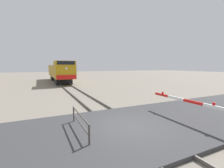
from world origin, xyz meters
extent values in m
plane|color=gray|center=(0.00, 0.00, 0.00)|extent=(160.00, 160.00, 0.00)
cube|color=#59544C|center=(-0.72, 0.00, 0.07)|extent=(0.08, 80.00, 0.15)
cube|color=#59544C|center=(0.72, 0.00, 0.07)|extent=(0.08, 80.00, 0.15)
cube|color=#38383A|center=(0.00, 0.00, 0.08)|extent=(36.00, 6.14, 0.17)
cube|color=black|center=(0.00, 21.01, 0.53)|extent=(2.55, 3.20, 1.05)
cube|color=black|center=(0.00, 29.78, 0.53)|extent=(2.55, 3.20, 1.05)
cube|color=#B28414|center=(0.00, 25.40, 2.12)|extent=(3.00, 15.95, 2.13)
cube|color=#B28414|center=(0.00, 19.01, 3.50)|extent=(2.94, 3.17, 0.64)
cube|color=black|center=(0.00, 17.39, 3.50)|extent=(2.55, 0.06, 0.51)
cube|color=red|center=(0.00, 17.38, 1.40)|extent=(2.85, 0.08, 0.64)
sphere|color=#F2EACC|center=(0.00, 17.37, 2.70)|extent=(0.36, 0.36, 0.36)
cube|color=white|center=(3.39, -2.03, 1.19)|extent=(0.10, 1.13, 0.14)
cube|color=red|center=(3.39, -0.90, 1.19)|extent=(0.10, 1.13, 0.14)
cube|color=white|center=(3.39, 0.23, 1.19)|extent=(0.10, 1.13, 0.14)
cube|color=red|center=(3.39, 1.37, 1.19)|extent=(0.10, 1.13, 0.14)
sphere|color=red|center=(3.39, -1.95, 1.33)|extent=(0.14, 0.14, 0.14)
sphere|color=red|center=(3.39, 1.28, 1.33)|extent=(0.14, 0.14, 0.14)
cylinder|color=#4C4742|center=(-2.21, -0.96, 0.47)|extent=(0.08, 0.08, 0.95)
cylinder|color=#4C4742|center=(-2.21, 1.75, 0.47)|extent=(0.08, 0.08, 0.95)
cylinder|color=#4C4742|center=(-2.21, 0.39, 0.91)|extent=(0.06, 2.71, 0.06)
cylinder|color=#4C4742|center=(-2.21, 0.39, 0.52)|extent=(0.06, 2.71, 0.06)
camera|label=1|loc=(-3.79, -6.23, 3.05)|focal=25.01mm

